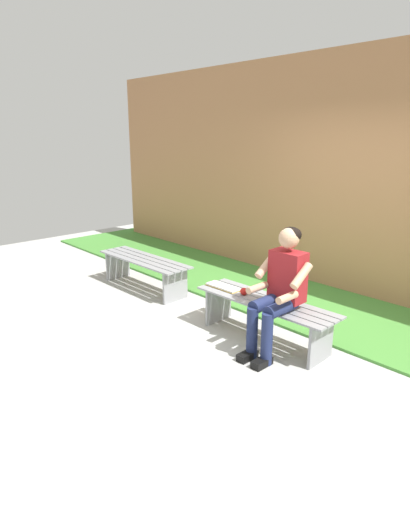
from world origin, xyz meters
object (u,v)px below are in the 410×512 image
(person_seated, at_px, (280,286))
(apple, at_px, (244,291))
(bench_near, at_px, (265,310))
(book_open, at_px, (223,287))
(bench_far, at_px, (144,266))

(person_seated, relative_size, apple, 15.63)
(apple, bearing_deg, bench_near, -169.61)
(bench_near, bearing_deg, book_open, 4.60)
(apple, distance_m, book_open, 0.31)
(bench_near, distance_m, person_seated, 0.44)
(bench_far, height_order, apple, apple)
(bench_far, relative_size, person_seated, 1.25)
(bench_far, xyz_separation_m, apple, (-1.89, 0.05, 0.15))
(person_seated, xyz_separation_m, apple, (0.50, -0.05, -0.20))
(bench_far, distance_m, apple, 1.89)
(bench_near, distance_m, apple, 0.30)
(bench_near, xyz_separation_m, bench_far, (2.15, 0.00, -0.00))
(bench_far, xyz_separation_m, book_open, (-1.58, 0.05, 0.12))
(person_seated, bearing_deg, apple, -5.99)
(apple, relative_size, book_open, 0.19)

